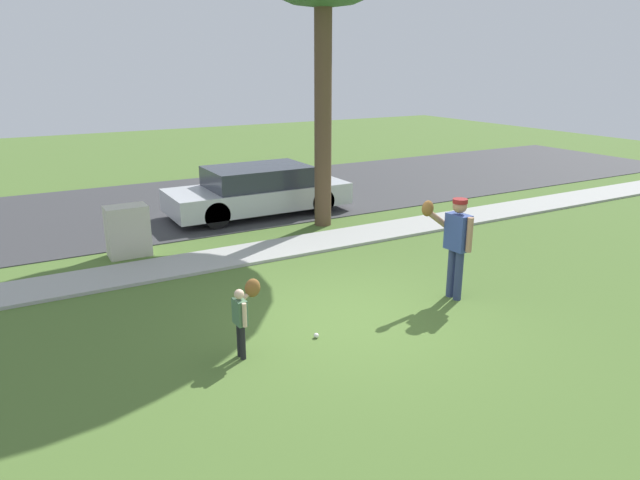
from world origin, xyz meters
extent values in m
plane|color=#4C6B2D|center=(0.00, 3.50, 0.00)|extent=(48.00, 48.00, 0.00)
cube|color=#A3A39E|center=(0.00, 3.60, 0.03)|extent=(36.00, 1.20, 0.06)
cube|color=#38383A|center=(0.00, 8.60, 0.01)|extent=(36.00, 6.80, 0.02)
cylinder|color=navy|center=(1.90, -0.22, 0.42)|extent=(0.13, 0.13, 0.84)
cylinder|color=navy|center=(1.89, -0.05, 0.42)|extent=(0.13, 0.13, 0.84)
cube|color=#33478C|center=(1.89, -0.14, 1.14)|extent=(0.24, 0.41, 0.60)
sphere|color=#A87A5B|center=(1.89, -0.14, 1.57)|extent=(0.23, 0.23, 0.23)
cylinder|color=maroon|center=(1.89, -0.14, 1.66)|extent=(0.24, 0.24, 0.07)
cylinder|color=#A87A5B|center=(1.90, -0.39, 1.16)|extent=(0.10, 0.10, 0.56)
cylinder|color=#A87A5B|center=(1.63, 0.11, 1.36)|extent=(0.52, 0.12, 0.40)
ellipsoid|color=brown|center=(1.44, 0.10, 1.54)|extent=(0.23, 0.15, 0.26)
cylinder|color=black|center=(-1.95, -0.24, 0.24)|extent=(0.08, 0.08, 0.49)
cylinder|color=black|center=(-1.95, -0.33, 0.24)|extent=(0.08, 0.08, 0.49)
cube|color=#4C7251|center=(-1.95, -0.29, 0.66)|extent=(0.14, 0.24, 0.34)
sphere|color=beige|center=(-1.95, -0.29, 0.91)|extent=(0.13, 0.13, 0.13)
cylinder|color=beige|center=(-1.81, -0.14, 0.78)|extent=(0.30, 0.07, 0.23)
ellipsoid|color=brown|center=(-1.70, -0.13, 0.89)|extent=(0.23, 0.15, 0.26)
cylinder|color=beige|center=(-1.94, -0.43, 0.67)|extent=(0.06, 0.06, 0.32)
sphere|color=white|center=(-0.81, -0.29, 0.04)|extent=(0.07, 0.07, 0.07)
cube|color=beige|center=(-2.32, 4.79, 0.52)|extent=(0.82, 0.51, 1.04)
cylinder|color=brown|center=(2.26, 4.88, 2.98)|extent=(0.40, 0.40, 5.96)
cube|color=silver|center=(1.31, 6.55, 0.47)|extent=(4.60, 1.80, 0.55)
cube|color=#2D333D|center=(1.31, 6.55, 1.00)|extent=(2.53, 1.66, 0.50)
cylinder|color=black|center=(2.74, 7.34, 0.34)|extent=(0.64, 0.22, 0.64)
cylinder|color=black|center=(2.74, 5.76, 0.34)|extent=(0.64, 0.22, 0.64)
cylinder|color=black|center=(-0.12, 7.34, 0.34)|extent=(0.64, 0.22, 0.64)
cylinder|color=black|center=(-0.12, 5.76, 0.34)|extent=(0.64, 0.22, 0.64)
camera|label=1|loc=(-4.42, -6.75, 3.76)|focal=32.22mm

